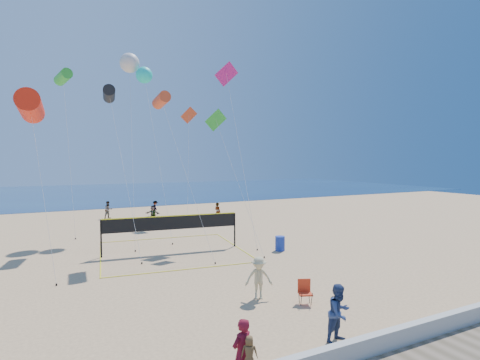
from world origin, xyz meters
name	(u,v)px	position (x,y,z in m)	size (l,w,h in m)	color
ground	(232,336)	(0.00, 0.00, 0.00)	(120.00, 120.00, 0.00)	tan
ocean	(86,193)	(0.00, 62.00, 0.01)	(140.00, 50.00, 0.03)	navy
woman	(242,353)	(-0.97, -2.70, 0.91)	(0.67, 0.44, 1.83)	maroon
toddler	(249,353)	(-0.91, -2.99, 1.04)	(0.43, 0.28, 0.88)	brown
bystander_a	(339,313)	(3.01, -1.90, 0.95)	(0.92, 0.72, 1.90)	navy
bystander_b	(259,278)	(2.52, 2.59, 0.91)	(1.17, 0.67, 1.81)	#C9B986
far_person_1	(153,214)	(3.24, 24.54, 0.81)	(1.51, 0.48, 1.63)	gray
far_person_2	(218,212)	(8.96, 22.06, 0.93)	(0.68, 0.44, 1.86)	gray
far_person_3	(108,210)	(-0.28, 28.87, 0.89)	(0.86, 0.67, 1.78)	gray
far_person_4	(155,208)	(4.55, 28.87, 0.80)	(1.03, 0.59, 1.59)	gray
camp_chair	(305,290)	(3.97, 1.26, 0.56)	(0.68, 0.79, 1.10)	red
trash_barrel	(280,243)	(8.02, 9.44, 0.47)	(0.63, 0.63, 0.95)	#18319D
volleyball_net	(172,227)	(1.57, 12.38, 1.62)	(9.78, 9.65, 2.37)	black
kite_0	(30,106)	(-6.27, 11.69, 8.81)	(1.74, 4.87, 9.60)	red
kite_1	(109,94)	(-1.44, 17.98, 10.83)	(1.20, 8.82, 11.40)	black
kite_2	(161,100)	(1.19, 13.20, 9.87)	(2.22, 5.77, 10.39)	#D24622
kite_4	(218,127)	(5.22, 13.18, 8.31)	(1.82, 5.40, 9.62)	green
kite_5	(228,81)	(7.25, 15.97, 12.22)	(2.02, 6.30, 13.82)	#D82078
kite_6	(129,63)	(0.77, 21.90, 14.23)	(2.42, 9.54, 15.06)	silver
kite_7	(144,75)	(1.88, 21.32, 13.21)	(1.62, 7.81, 13.91)	#1BDEC7
kite_8	(63,77)	(-4.37, 21.54, 12.47)	(1.39, 3.34, 13.04)	green
kite_9	(189,121)	(6.65, 23.71, 9.77)	(2.20, 3.94, 11.19)	#D24622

